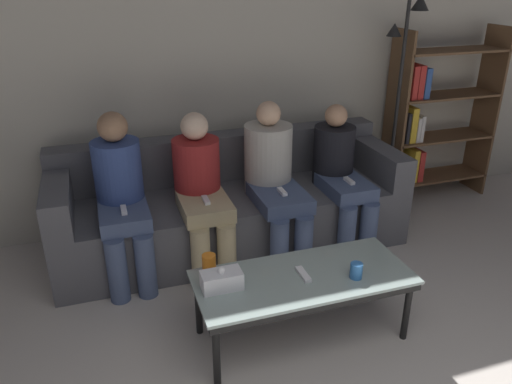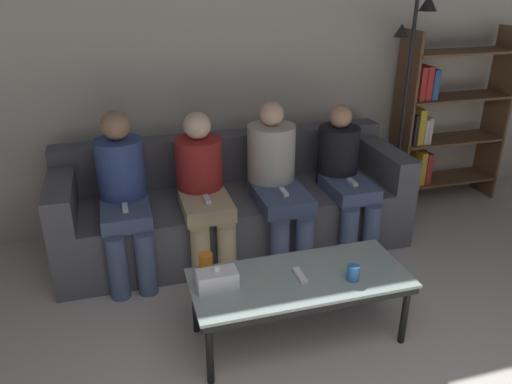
{
  "view_description": "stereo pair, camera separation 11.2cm",
  "coord_description": "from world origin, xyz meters",
  "px_view_note": "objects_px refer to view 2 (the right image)",
  "views": [
    {
      "loc": [
        -0.91,
        -0.38,
        1.99
      ],
      "look_at": [
        0.0,
        2.36,
        0.7
      ],
      "focal_mm": 35.0,
      "sensor_mm": 36.0,
      "label": 1
    },
    {
      "loc": [
        -0.8,
        -0.42,
        1.99
      ],
      "look_at": [
        0.0,
        2.36,
        0.7
      ],
      "focal_mm": 35.0,
      "sensor_mm": 36.0,
      "label": 2
    }
  ],
  "objects_px": {
    "coffee_table": "(299,283)",
    "seated_person_left_end": "(123,191)",
    "cup_near_left": "(353,273)",
    "tissue_box": "(217,279)",
    "cup_near_right": "(206,263)",
    "standing_lamp": "(408,87)",
    "seated_person_mid_right": "(276,176)",
    "seated_person_right_end": "(344,174)",
    "seated_person_mid_left": "(203,186)",
    "game_remote": "(300,275)",
    "couch": "(234,206)",
    "bookshelf": "(437,123)"
  },
  "relations": [
    {
      "from": "coffee_table",
      "to": "game_remote",
      "type": "bearing_deg",
      "value": 86.42
    },
    {
      "from": "game_remote",
      "to": "seated_person_mid_left",
      "type": "relative_size",
      "value": 0.14
    },
    {
      "from": "seated_person_left_end",
      "to": "seated_person_mid_left",
      "type": "xyz_separation_m",
      "value": [
        0.54,
        -0.01,
        -0.02
      ]
    },
    {
      "from": "cup_near_left",
      "to": "seated_person_mid_left",
      "type": "bearing_deg",
      "value": 119.71
    },
    {
      "from": "couch",
      "to": "standing_lamp",
      "type": "xyz_separation_m",
      "value": [
        1.51,
        0.14,
        0.81
      ]
    },
    {
      "from": "coffee_table",
      "to": "couch",
      "type": "bearing_deg",
      "value": 94.15
    },
    {
      "from": "coffee_table",
      "to": "tissue_box",
      "type": "distance_m",
      "value": 0.48
    },
    {
      "from": "coffee_table",
      "to": "bookshelf",
      "type": "relative_size",
      "value": 0.79
    },
    {
      "from": "coffee_table",
      "to": "bookshelf",
      "type": "bearing_deg",
      "value": 38.78
    },
    {
      "from": "cup_near_left",
      "to": "tissue_box",
      "type": "distance_m",
      "value": 0.75
    },
    {
      "from": "seated_person_mid_right",
      "to": "seated_person_right_end",
      "type": "bearing_deg",
      "value": -1.1
    },
    {
      "from": "bookshelf",
      "to": "standing_lamp",
      "type": "distance_m",
      "value": 0.59
    },
    {
      "from": "coffee_table",
      "to": "cup_near_left",
      "type": "xyz_separation_m",
      "value": [
        0.27,
        -0.11,
        0.09
      ]
    },
    {
      "from": "cup_near_right",
      "to": "standing_lamp",
      "type": "bearing_deg",
      "value": 31.05
    },
    {
      "from": "seated_person_mid_right",
      "to": "tissue_box",
      "type": "bearing_deg",
      "value": -123.93
    },
    {
      "from": "bookshelf",
      "to": "standing_lamp",
      "type": "xyz_separation_m",
      "value": [
        -0.43,
        -0.14,
        0.38
      ]
    },
    {
      "from": "couch",
      "to": "bookshelf",
      "type": "xyz_separation_m",
      "value": [
        1.94,
        0.28,
        0.43
      ]
    },
    {
      "from": "cup_near_right",
      "to": "seated_person_right_end",
      "type": "height_order",
      "value": "seated_person_right_end"
    },
    {
      "from": "cup_near_left",
      "to": "game_remote",
      "type": "xyz_separation_m",
      "value": [
        -0.27,
        0.11,
        -0.04
      ]
    },
    {
      "from": "cup_near_left",
      "to": "seated_person_right_end",
      "type": "xyz_separation_m",
      "value": [
        0.45,
        1.09,
        0.12
      ]
    },
    {
      "from": "standing_lamp",
      "to": "seated_person_mid_left",
      "type": "xyz_separation_m",
      "value": [
        -1.78,
        -0.35,
        -0.52
      ]
    },
    {
      "from": "bookshelf",
      "to": "seated_person_right_end",
      "type": "height_order",
      "value": "bookshelf"
    },
    {
      "from": "tissue_box",
      "to": "cup_near_left",
      "type": "bearing_deg",
      "value": -10.64
    },
    {
      "from": "tissue_box",
      "to": "standing_lamp",
      "type": "bearing_deg",
      "value": 34.9
    },
    {
      "from": "seated_person_left_end",
      "to": "seated_person_mid_left",
      "type": "height_order",
      "value": "seated_person_left_end"
    },
    {
      "from": "cup_near_right",
      "to": "coffee_table",
      "type": "bearing_deg",
      "value": -21.22
    },
    {
      "from": "cup_near_right",
      "to": "bookshelf",
      "type": "bearing_deg",
      "value": 28.9
    },
    {
      "from": "cup_near_right",
      "to": "seated_person_left_end",
      "type": "distance_m",
      "value": 0.92
    },
    {
      "from": "bookshelf",
      "to": "seated_person_left_end",
      "type": "bearing_deg",
      "value": -170.11
    },
    {
      "from": "game_remote",
      "to": "seated_person_left_end",
      "type": "bearing_deg",
      "value": 131.73
    },
    {
      "from": "tissue_box",
      "to": "seated_person_mid_right",
      "type": "bearing_deg",
      "value": 56.07
    },
    {
      "from": "cup_near_right",
      "to": "cup_near_left",
      "type": "bearing_deg",
      "value": -21.41
    },
    {
      "from": "cup_near_left",
      "to": "bookshelf",
      "type": "xyz_separation_m",
      "value": [
        1.58,
        1.6,
        0.28
      ]
    },
    {
      "from": "cup_near_right",
      "to": "bookshelf",
      "type": "xyz_separation_m",
      "value": [
        2.35,
        1.3,
        0.26
      ]
    },
    {
      "from": "couch",
      "to": "seated_person_mid_left",
      "type": "distance_m",
      "value": 0.45
    },
    {
      "from": "standing_lamp",
      "to": "cup_near_right",
      "type": "bearing_deg",
      "value": -148.95
    },
    {
      "from": "cup_near_right",
      "to": "seated_person_mid_left",
      "type": "relative_size",
      "value": 0.11
    },
    {
      "from": "couch",
      "to": "seated_person_left_end",
      "type": "xyz_separation_m",
      "value": [
        -0.81,
        -0.2,
        0.31
      ]
    },
    {
      "from": "cup_near_left",
      "to": "tissue_box",
      "type": "relative_size",
      "value": 0.41
    },
    {
      "from": "cup_near_right",
      "to": "standing_lamp",
      "type": "xyz_separation_m",
      "value": [
        1.92,
        1.15,
        0.64
      ]
    },
    {
      "from": "tissue_box",
      "to": "seated_person_mid_right",
      "type": "relative_size",
      "value": 0.19
    },
    {
      "from": "standing_lamp",
      "to": "seated_person_mid_right",
      "type": "bearing_deg",
      "value": -164.11
    },
    {
      "from": "coffee_table",
      "to": "standing_lamp",
      "type": "xyz_separation_m",
      "value": [
        1.42,
        1.35,
        0.74
      ]
    },
    {
      "from": "cup_near_left",
      "to": "standing_lamp",
      "type": "xyz_separation_m",
      "value": [
        1.15,
        1.45,
        0.66
      ]
    },
    {
      "from": "game_remote",
      "to": "coffee_table",
      "type": "bearing_deg",
      "value": -93.58
    },
    {
      "from": "coffee_table",
      "to": "cup_near_right",
      "type": "bearing_deg",
      "value": 158.78
    },
    {
      "from": "tissue_box",
      "to": "seated_person_left_end",
      "type": "distance_m",
      "value": 1.08
    },
    {
      "from": "cup_near_right",
      "to": "tissue_box",
      "type": "relative_size",
      "value": 0.54
    },
    {
      "from": "couch",
      "to": "coffee_table",
      "type": "xyz_separation_m",
      "value": [
        0.09,
        -1.21,
        0.07
      ]
    },
    {
      "from": "coffee_table",
      "to": "seated_person_left_end",
      "type": "relative_size",
      "value": 1.06
    }
  ]
}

